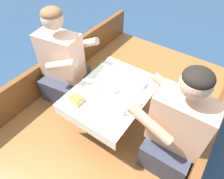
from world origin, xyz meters
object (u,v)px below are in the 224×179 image
at_px(sandwich, 76,99).
at_px(coffee_cup_starboard, 112,88).
at_px(person_starboard, 176,130).
at_px(person_port, 63,65).
at_px(coffee_cup_port, 121,110).

bearing_deg(sandwich, coffee_cup_starboard, 58.98).
distance_m(person_starboard, sandwich, 0.80).
xyz_separation_m(person_port, sandwich, (0.44, -0.29, 0.04)).
distance_m(person_port, coffee_cup_port, 0.81).
bearing_deg(coffee_cup_starboard, coffee_cup_port, -38.61).
relative_size(person_port, coffee_cup_port, 9.34).
distance_m(person_starboard, coffee_cup_port, 0.43).
xyz_separation_m(person_port, coffee_cup_port, (0.79, -0.17, 0.03)).
distance_m(person_port, coffee_cup_starboard, 0.60).
height_order(sandwich, coffee_cup_port, sandwich).
bearing_deg(coffee_cup_starboard, sandwich, -121.02).
bearing_deg(person_starboard, sandwich, 14.93).
distance_m(person_port, sandwich, 0.53).
bearing_deg(coffee_cup_starboard, person_port, 178.10).
distance_m(person_port, person_starboard, 1.21).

